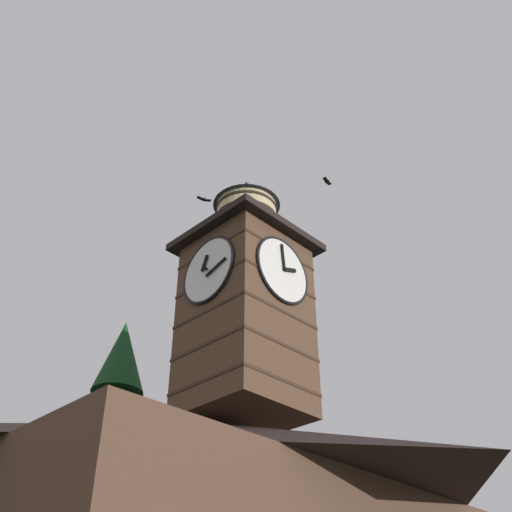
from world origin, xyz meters
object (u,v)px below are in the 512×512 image
Objects in this scene: moon at (71,494)px; flying_bird_high at (327,182)px; flying_bird_low at (204,199)px; clock_tower at (246,301)px.

moon is 34.54m from flying_bird_high.
flying_bird_low is at bearing 67.02° from moon.
moon is (-13.62, -33.18, 1.91)m from clock_tower.
flying_bird_high is 0.92× the size of flying_bird_low.
clock_tower is 10.34m from flying_bird_high.
flying_bird_low is (12.40, 29.24, 5.38)m from moon.
flying_bird_high reaches higher than moon.
clock_tower is 14.83× the size of flying_bird_high.
moon is at bearing -112.98° from flying_bird_low.
clock_tower is 13.66× the size of flying_bird_low.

